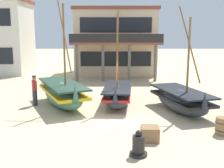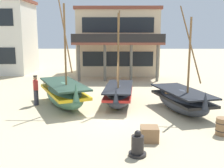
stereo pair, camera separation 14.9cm
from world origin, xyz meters
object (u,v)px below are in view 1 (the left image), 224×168
at_px(fishing_boat_far_right, 119,94).
at_px(cargo_crate, 151,134).
at_px(fishing_boat_near_left, 64,93).
at_px(fisherman_by_hull, 35,91).
at_px(wooden_barrel, 223,126).
at_px(fishing_boat_centre_large, 182,100).
at_px(harbor_building_main, 116,41).
at_px(capstan_winch, 139,146).

distance_m(fishing_boat_far_right, cargo_crate, 5.36).
bearing_deg(fishing_boat_near_left, fisherman_by_hull, 175.03).
xyz_separation_m(wooden_barrel, cargo_crate, (-2.96, -0.64, -0.08)).
bearing_deg(fishing_boat_far_right, fishing_boat_centre_large, -22.45).
height_order(fishing_boat_far_right, wooden_barrel, fishing_boat_far_right).
relative_size(fisherman_by_hull, wooden_barrel, 2.41).
bearing_deg(cargo_crate, wooden_barrel, 12.24).
relative_size(fishing_boat_near_left, harbor_building_main, 0.73).
xyz_separation_m(fishing_boat_far_right, wooden_barrel, (4.06, -4.59, -0.26)).
bearing_deg(harbor_building_main, cargo_crate, -86.57).
relative_size(capstan_winch, wooden_barrel, 1.25).
relative_size(fishing_boat_centre_large, fishing_boat_far_right, 1.03).
relative_size(fishing_boat_far_right, cargo_crate, 7.92).
xyz_separation_m(fishing_boat_near_left, fishing_boat_centre_large, (6.26, -1.09, -0.10)).
relative_size(fishing_boat_centre_large, cargo_crate, 8.15).
xyz_separation_m(fishing_boat_centre_large, cargo_crate, (-2.12, -3.91, -0.35)).
height_order(fisherman_by_hull, capstan_winch, fisherman_by_hull).
height_order(fishing_boat_near_left, harbor_building_main, harbor_building_main).
bearing_deg(fishing_boat_near_left, cargo_crate, -50.34).
bearing_deg(fishing_boat_near_left, fishing_boat_far_right, 4.49).
relative_size(capstan_winch, harbor_building_main, 0.11).
bearing_deg(fishing_boat_centre_large, harbor_building_main, 102.83).
bearing_deg(capstan_winch, cargo_crate, 66.74).
bearing_deg(wooden_barrel, harbor_building_main, 103.14).
distance_m(fishing_boat_near_left, capstan_winch, 7.23).
height_order(fisherman_by_hull, harbor_building_main, harbor_building_main).
xyz_separation_m(cargo_crate, harbor_building_main, (-1.08, 17.95, 2.94)).
distance_m(fishing_boat_centre_large, wooden_barrel, 3.38).
distance_m(fishing_boat_near_left, cargo_crate, 6.50).
bearing_deg(fisherman_by_hull, fishing_boat_near_left, -4.97).
xyz_separation_m(capstan_winch, cargo_crate, (0.55, 1.27, -0.07)).
height_order(fishing_boat_near_left, fishing_boat_far_right, fishing_boat_near_left).
height_order(fishing_boat_near_left, cargo_crate, fishing_boat_near_left).
bearing_deg(fishing_boat_far_right, fisherman_by_hull, -178.75).
relative_size(fishing_boat_centre_large, fisherman_by_hull, 3.17).
distance_m(fisherman_by_hull, capstan_winch, 8.25).
height_order(fishing_boat_centre_large, fishing_boat_far_right, fishing_boat_centre_large).
xyz_separation_m(capstan_winch, harbor_building_main, (-0.53, 19.23, 2.87)).
bearing_deg(harbor_building_main, capstan_winch, -88.42).
height_order(fishing_boat_far_right, harbor_building_main, harbor_building_main).
distance_m(fishing_boat_centre_large, fisherman_by_hull, 7.95).
xyz_separation_m(fishing_boat_near_left, fishing_boat_far_right, (3.05, 0.24, -0.11)).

